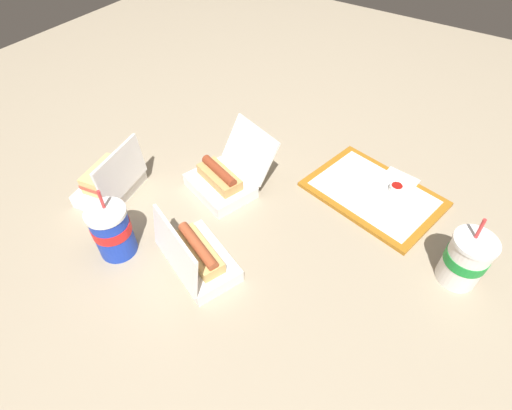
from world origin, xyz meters
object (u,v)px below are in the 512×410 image
at_px(food_tray, 373,194).
at_px(soda_cup_center, 466,259).
at_px(clamshell_hotdog_center, 197,257).
at_px(soda_cup_back, 112,231).
at_px(plastic_fork, 377,208).
at_px(clamshell_sandwich_back, 110,182).
at_px(ketchup_cup, 396,188).
at_px(clamshell_hotdog_corner, 224,179).

xyz_separation_m(food_tray, soda_cup_center, (-0.28, 0.16, 0.07)).
xyz_separation_m(clamshell_hotdog_center, soda_cup_back, (0.21, 0.07, 0.04)).
distance_m(plastic_fork, clamshell_sandwich_back, 0.77).
bearing_deg(food_tray, plastic_fork, 120.20).
bearing_deg(soda_cup_center, clamshell_sandwich_back, 15.63).
xyz_separation_m(ketchup_cup, plastic_fork, (0.02, 0.09, -0.01)).
xyz_separation_m(plastic_fork, soda_cup_back, (0.51, 0.50, 0.06)).
bearing_deg(clamshell_hotdog_corner, clamshell_hotdog_center, 113.47).
bearing_deg(food_tray, ketchup_cup, -143.71).
bearing_deg(food_tray, clamshell_sandwich_back, 32.84).
xyz_separation_m(plastic_fork, clamshell_hotdog_center, (0.30, 0.43, 0.03)).
xyz_separation_m(plastic_fork, soda_cup_center, (-0.25, 0.10, 0.06)).
bearing_deg(clamshell_hotdog_center, ketchup_cup, -121.54).
bearing_deg(clamshell_hotdog_center, food_tray, -119.09).
relative_size(food_tray, clamshell_sandwich_back, 1.98).
bearing_deg(plastic_fork, ketchup_cup, -121.86).
xyz_separation_m(food_tray, clamshell_hotdog_center, (0.27, 0.49, 0.03)).
distance_m(clamshell_hotdog_corner, clamshell_hotdog_center, 0.29).
bearing_deg(ketchup_cup, clamshell_sandwich_back, 33.10).
bearing_deg(soda_cup_back, soda_cup_center, -152.20).
relative_size(plastic_fork, clamshell_sandwich_back, 0.52).
height_order(food_tray, clamshell_sandwich_back, clamshell_sandwich_back).
bearing_deg(soda_cup_back, clamshell_hotdog_corner, -105.28).
distance_m(food_tray, plastic_fork, 0.07).
height_order(clamshell_sandwich_back, clamshell_hotdog_center, clamshell_sandwich_back).
height_order(clamshell_sandwich_back, soda_cup_back, soda_cup_back).
height_order(food_tray, soda_cup_back, soda_cup_back).
xyz_separation_m(ketchup_cup, clamshell_sandwich_back, (0.70, 0.46, 0.02)).
relative_size(plastic_fork, soda_cup_center, 0.54).
distance_m(plastic_fork, clamshell_hotdog_center, 0.53).
relative_size(clamshell_sandwich_back, soda_cup_center, 1.04).
distance_m(clamshell_hotdog_corner, clamshell_sandwich_back, 0.33).
bearing_deg(ketchup_cup, soda_cup_back, 48.43).
bearing_deg(clamshell_sandwich_back, clamshell_hotdog_center, 170.11).
relative_size(food_tray, soda_cup_back, 2.02).
bearing_deg(ketchup_cup, food_tray, 36.29).
distance_m(clamshell_sandwich_back, soda_cup_center, 0.97).
bearing_deg(ketchup_cup, clamshell_hotdog_corner, 30.67).
height_order(soda_cup_center, soda_cup_back, soda_cup_back).
distance_m(ketchup_cup, clamshell_hotdog_corner, 0.51).
bearing_deg(soda_cup_center, soda_cup_back, 27.80).
bearing_deg(clamshell_hotdog_corner, soda_cup_center, -174.72).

